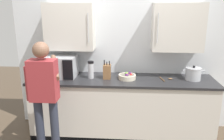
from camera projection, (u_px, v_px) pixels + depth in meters
The scene contains 9 objects.
back_wall_tiled at pixel (123, 44), 3.70m from camera, with size 3.55×0.44×2.63m.
counter_unit at pixel (122, 107), 3.64m from camera, with size 2.82×0.69×0.94m.
microwave_oven at pixel (57, 67), 3.57m from camera, with size 0.55×0.77×0.33m.
thermos_flask at pixel (91, 70), 3.51m from camera, with size 0.09×0.09×0.27m.
wooden_spoon at pixel (167, 79), 3.48m from camera, with size 0.19×0.20×0.02m.
stock_pot at pixel (193, 74), 3.44m from camera, with size 0.32×0.23×0.22m.
knife_block at pixel (107, 71), 3.51m from camera, with size 0.11×0.15×0.29m.
fruit_bowl at pixel (127, 76), 3.49m from camera, with size 0.26×0.26×0.10m.
person_figure at pixel (44, 92), 2.89m from camera, with size 0.44×0.56×1.61m.
Camera 1 is at (0.08, -2.65, 2.02)m, focal length 36.83 mm.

